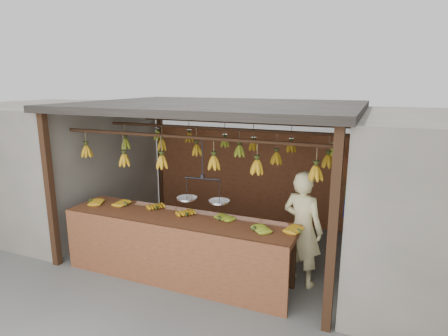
% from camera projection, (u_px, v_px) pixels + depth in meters
% --- Properties ---
extents(ground, '(80.00, 80.00, 0.00)m').
position_uv_depth(ground, '(217.00, 247.00, 6.31)').
color(ground, '#5B5B57').
extents(stall, '(4.30, 3.30, 2.40)m').
position_uv_depth(stall, '(225.00, 128.00, 6.16)').
color(stall, black).
rests_on(stall, ground).
extents(neighbor_left, '(3.00, 3.00, 2.30)m').
position_uv_depth(neighbor_left, '(51.00, 163.00, 7.40)').
color(neighbor_left, slate).
rests_on(neighbor_left, ground).
extents(counter, '(3.46, 0.75, 0.96)m').
position_uv_depth(counter, '(174.00, 233.00, 5.08)').
color(counter, brown).
rests_on(counter, ground).
extents(hanging_bananas, '(3.62, 2.26, 0.39)m').
position_uv_depth(hanging_bananas, '(216.00, 151.00, 5.94)').
color(hanging_bananas, '#B68113').
rests_on(hanging_bananas, ground).
extents(balance_scale, '(0.74, 0.32, 0.86)m').
position_uv_depth(balance_scale, '(203.00, 197.00, 5.05)').
color(balance_scale, black).
rests_on(balance_scale, ground).
extents(vendor, '(0.67, 0.55, 1.59)m').
position_uv_depth(vendor, '(302.00, 229.00, 5.02)').
color(vendor, beige).
rests_on(vendor, ground).
extents(bag_bundles, '(0.08, 0.26, 1.21)m').
position_uv_depth(bag_bundles, '(349.00, 183.00, 6.57)').
color(bag_bundles, red).
rests_on(bag_bundles, ground).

